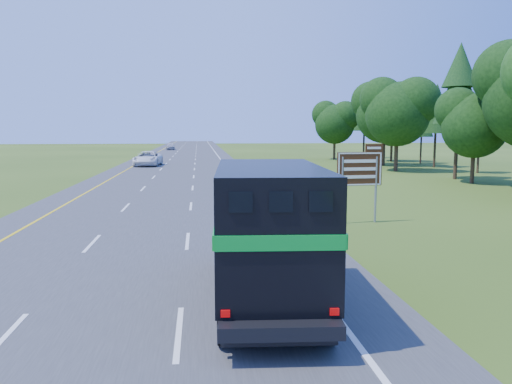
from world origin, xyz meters
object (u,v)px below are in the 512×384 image
horse_truck (267,228)px  white_suv (148,159)px  far_car (170,146)px  exit_sign (360,172)px

horse_truck → white_suv: size_ratio=1.29×
white_suv → far_car: 47.71m
horse_truck → exit_sign: bearing=64.2°
horse_truck → far_car: (-7.75, 96.59, -1.12)m
exit_sign → horse_truck: bearing=-123.5°
horse_truck → white_suv: 49.52m
horse_truck → exit_sign: 11.73m
far_car → horse_truck: bearing=-89.6°
white_suv → far_car: white_suv is taller
far_car → exit_sign: 87.49m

